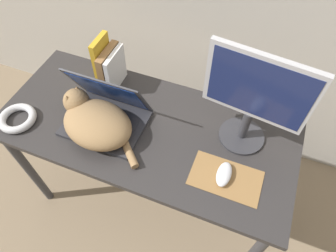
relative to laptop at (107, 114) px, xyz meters
The scene contains 9 objects.
ground_plane 0.85m from the laptop, 57.91° to the right, with size 12.00×12.00×0.00m, color #847056.
desk 0.22m from the laptop, 10.04° to the left, with size 1.31×0.59×0.75m.
laptop is the anchor object (origin of this frame).
cat 0.07m from the laptop, 102.15° to the right, with size 0.41×0.28×0.15m.
external_monitor 0.62m from the laptop, 12.89° to the left, with size 0.39×0.19×0.44m.
mousepad 0.57m from the laptop, ahead, with size 0.28×0.16×0.00m.
computer_mouse 0.55m from the laptop, ahead, with size 0.06×0.11×0.03m.
book_row 0.24m from the laptop, 113.57° to the left, with size 0.09×0.16×0.26m.
cable_coil 0.40m from the laptop, 158.37° to the right, with size 0.16×0.16×0.03m.
Camera 1 is at (0.38, -0.39, 1.80)m, focal length 32.00 mm.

